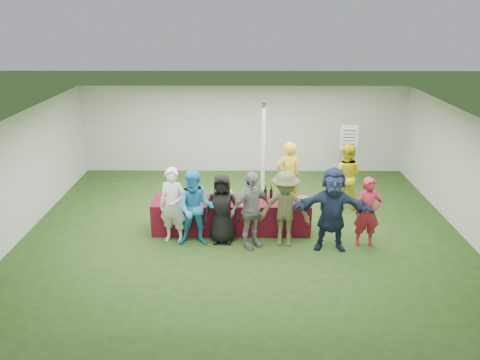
{
  "coord_description": "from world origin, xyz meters",
  "views": [
    {
      "loc": [
        0.0,
        -10.17,
        4.85
      ],
      "look_at": [
        -0.08,
        -0.3,
        1.25
      ],
      "focal_mm": 35.0,
      "sensor_mm": 36.0,
      "label": 1
    }
  ],
  "objects_px": {
    "customer_2": "(222,209)",
    "customer_5": "(332,209)",
    "customer_1": "(196,208)",
    "staff_pourer": "(288,176)",
    "customer_3": "(251,210)",
    "wine_list_sign": "(349,142)",
    "serving_table": "(231,215)",
    "customer_4": "(285,209)",
    "dump_bucket": "(303,201)",
    "staff_back": "(345,176)",
    "customer_6": "(368,212)",
    "customer_0": "(173,206)"
  },
  "relations": [
    {
      "from": "customer_3",
      "to": "customer_6",
      "type": "bearing_deg",
      "value": -33.56
    },
    {
      "from": "customer_2",
      "to": "customer_5",
      "type": "relative_size",
      "value": 0.87
    },
    {
      "from": "customer_1",
      "to": "customer_4",
      "type": "height_order",
      "value": "customer_1"
    },
    {
      "from": "dump_bucket",
      "to": "customer_2",
      "type": "distance_m",
      "value": 1.83
    },
    {
      "from": "customer_0",
      "to": "customer_3",
      "type": "xyz_separation_m",
      "value": [
        1.69,
        -0.23,
        0.0
      ]
    },
    {
      "from": "dump_bucket",
      "to": "customer_6",
      "type": "height_order",
      "value": "customer_6"
    },
    {
      "from": "customer_4",
      "to": "serving_table",
      "type": "bearing_deg",
      "value": 159.37
    },
    {
      "from": "staff_back",
      "to": "customer_2",
      "type": "distance_m",
      "value": 3.65
    },
    {
      "from": "staff_pourer",
      "to": "customer_5",
      "type": "bearing_deg",
      "value": 92.36
    },
    {
      "from": "customer_2",
      "to": "customer_6",
      "type": "xyz_separation_m",
      "value": [
        3.12,
        -0.16,
        -0.01
      ]
    },
    {
      "from": "staff_pourer",
      "to": "customer_1",
      "type": "bearing_deg",
      "value": 24.43
    },
    {
      "from": "customer_1",
      "to": "staff_pourer",
      "type": "bearing_deg",
      "value": 40.38
    },
    {
      "from": "serving_table",
      "to": "customer_3",
      "type": "relative_size",
      "value": 2.11
    },
    {
      "from": "customer_5",
      "to": "customer_6",
      "type": "distance_m",
      "value": 0.81
    },
    {
      "from": "customer_2",
      "to": "customer_3",
      "type": "height_order",
      "value": "customer_3"
    },
    {
      "from": "wine_list_sign",
      "to": "customer_5",
      "type": "distance_m",
      "value": 4.03
    },
    {
      "from": "customer_2",
      "to": "customer_3",
      "type": "distance_m",
      "value": 0.66
    },
    {
      "from": "staff_pourer",
      "to": "customer_4",
      "type": "distance_m",
      "value": 1.93
    },
    {
      "from": "customer_4",
      "to": "customer_5",
      "type": "bearing_deg",
      "value": 0.47
    },
    {
      "from": "customer_5",
      "to": "customer_4",
      "type": "bearing_deg",
      "value": 175.72
    },
    {
      "from": "customer_0",
      "to": "customer_1",
      "type": "distance_m",
      "value": 0.53
    },
    {
      "from": "serving_table",
      "to": "customer_2",
      "type": "relative_size",
      "value": 2.28
    },
    {
      "from": "serving_table",
      "to": "customer_4",
      "type": "relative_size",
      "value": 2.12
    },
    {
      "from": "serving_table",
      "to": "dump_bucket",
      "type": "height_order",
      "value": "dump_bucket"
    },
    {
      "from": "staff_pourer",
      "to": "customer_0",
      "type": "relative_size",
      "value": 1.05
    },
    {
      "from": "dump_bucket",
      "to": "staff_pourer",
      "type": "bearing_deg",
      "value": 98.41
    },
    {
      "from": "wine_list_sign",
      "to": "staff_back",
      "type": "bearing_deg",
      "value": -103.47
    },
    {
      "from": "serving_table",
      "to": "staff_pourer",
      "type": "xyz_separation_m",
      "value": [
        1.4,
        1.23,
        0.52
      ]
    },
    {
      "from": "staff_pourer",
      "to": "customer_5",
      "type": "distance_m",
      "value": 2.21
    },
    {
      "from": "customer_5",
      "to": "customer_0",
      "type": "bearing_deg",
      "value": 179.89
    },
    {
      "from": "dump_bucket",
      "to": "customer_2",
      "type": "xyz_separation_m",
      "value": [
        -1.8,
        -0.33,
        -0.05
      ]
    },
    {
      "from": "customer_2",
      "to": "customer_1",
      "type": "bearing_deg",
      "value": -164.91
    },
    {
      "from": "customer_5",
      "to": "customer_6",
      "type": "relative_size",
      "value": 1.17
    },
    {
      "from": "wine_list_sign",
      "to": "customer_0",
      "type": "distance_m",
      "value": 5.76
    },
    {
      "from": "serving_table",
      "to": "customer_1",
      "type": "distance_m",
      "value": 1.12
    },
    {
      "from": "serving_table",
      "to": "customer_2",
      "type": "distance_m",
      "value": 0.72
    },
    {
      "from": "staff_back",
      "to": "customer_4",
      "type": "bearing_deg",
      "value": 67.28
    },
    {
      "from": "customer_2",
      "to": "customer_5",
      "type": "height_order",
      "value": "customer_5"
    },
    {
      "from": "serving_table",
      "to": "customer_5",
      "type": "relative_size",
      "value": 1.98
    },
    {
      "from": "customer_3",
      "to": "staff_pourer",
      "type": "bearing_deg",
      "value": 29.44
    },
    {
      "from": "serving_table",
      "to": "customer_0",
      "type": "bearing_deg",
      "value": -156.63
    },
    {
      "from": "dump_bucket",
      "to": "customer_4",
      "type": "distance_m",
      "value": 0.64
    },
    {
      "from": "staff_back",
      "to": "customer_6",
      "type": "distance_m",
      "value": 2.13
    },
    {
      "from": "customer_3",
      "to": "customer_5",
      "type": "height_order",
      "value": "customer_5"
    },
    {
      "from": "customer_5",
      "to": "customer_6",
      "type": "bearing_deg",
      "value": 14.58
    },
    {
      "from": "customer_0",
      "to": "customer_3",
      "type": "distance_m",
      "value": 1.7
    },
    {
      "from": "staff_back",
      "to": "customer_4",
      "type": "xyz_separation_m",
      "value": [
        -1.72,
        -2.11,
        -0.0
      ]
    },
    {
      "from": "wine_list_sign",
      "to": "customer_2",
      "type": "bearing_deg",
      "value": -134.14
    },
    {
      "from": "customer_0",
      "to": "customer_1",
      "type": "height_order",
      "value": "customer_0"
    },
    {
      "from": "staff_pourer",
      "to": "customer_3",
      "type": "relative_size",
      "value": 1.05
    }
  ]
}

